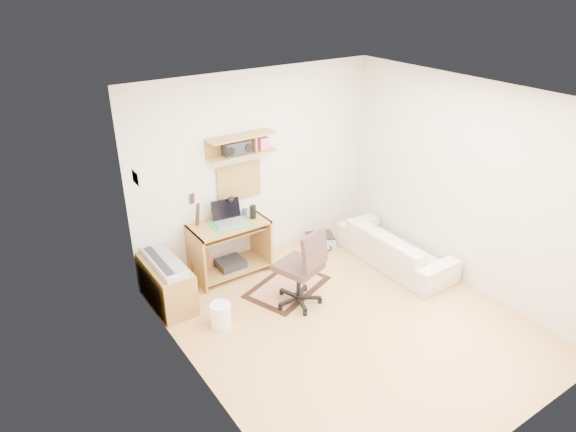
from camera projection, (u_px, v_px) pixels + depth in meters
floor at (349, 323)px, 5.95m from camera, size 3.60×4.00×0.01m
ceiling at (364, 99)px, 4.81m from camera, size 3.60×4.00×0.01m
back_wall at (257, 167)px, 6.87m from camera, size 3.60×0.01×2.60m
left_wall at (199, 276)px, 4.47m from camera, size 0.01×4.00×2.60m
right_wall at (467, 186)px, 6.29m from camera, size 0.01×4.00×2.60m
wall_shelf at (241, 145)px, 6.45m from camera, size 0.90×0.25×0.26m
cork_board at (239, 182)px, 6.76m from camera, size 0.64×0.03×0.49m
wall_photo at (136, 178)px, 5.41m from camera, size 0.02×0.20×0.15m
desk at (230, 249)px, 6.76m from camera, size 1.00×0.55×0.75m
laptop at (229, 213)px, 6.52m from camera, size 0.42×0.42×0.29m
speaker at (253, 212)px, 6.69m from camera, size 0.08×0.08×0.18m
desk_lamp at (233, 206)px, 6.70m from camera, size 0.10×0.10×0.31m
pencil_cup at (245, 212)px, 6.80m from camera, size 0.06×0.06×0.09m
boombox at (237, 148)px, 6.42m from camera, size 0.35×0.16×0.18m
rug at (287, 287)px, 6.61m from camera, size 1.23×1.02×0.01m
task_chair at (299, 266)px, 6.08m from camera, size 0.67×0.67×1.04m
cabinet at (167, 284)px, 6.19m from camera, size 0.40×0.90×0.55m
music_keyboard at (164, 262)px, 6.05m from camera, size 0.27×0.87×0.08m
guitar at (199, 238)px, 6.58m from camera, size 0.34×0.24×1.17m
waste_basket at (221, 315)px, 5.85m from camera, size 0.31×0.31×0.29m
printer at (320, 239)px, 7.59m from camera, size 0.50×0.45×0.15m
sofa at (396, 242)px, 7.00m from camera, size 0.51×1.74×0.68m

